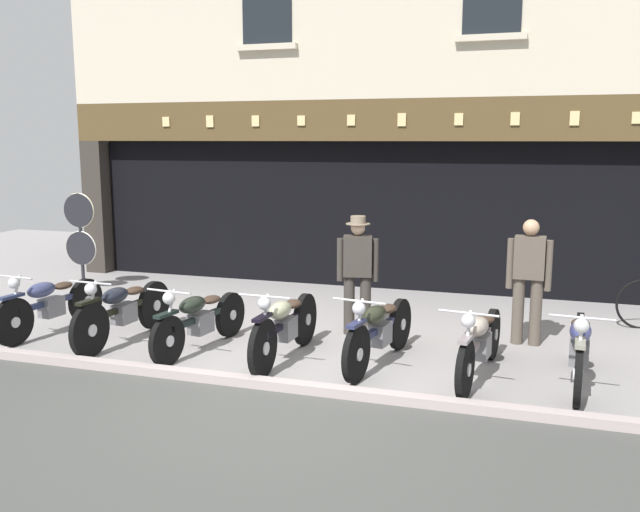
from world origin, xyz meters
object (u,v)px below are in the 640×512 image
(shopkeeper_center, at_px, (529,276))
(advert_board_far, at_px, (560,198))
(motorcycle_right, at_px, (480,342))
(motorcycle_left, at_px, (123,310))
(tyre_sign_pole, at_px, (80,231))
(motorcycle_far_right, at_px, (579,347))
(motorcycle_far_left, at_px, (50,303))
(advert_board_near, at_px, (495,194))
(motorcycle_center, at_px, (285,325))
(motorcycle_center_left, at_px, (199,319))
(motorcycle_center_right, at_px, (379,330))
(salesman_left, at_px, (358,270))

(shopkeeper_center, xyz_separation_m, advert_board_far, (0.43, 2.83, 0.77))
(advert_board_far, bearing_deg, motorcycle_right, -101.90)
(motorcycle_left, relative_size, tyre_sign_pole, 1.18)
(motorcycle_far_right, distance_m, advert_board_far, 4.41)
(tyre_sign_pole, height_order, advert_board_far, advert_board_far)
(motorcycle_far_left, bearing_deg, advert_board_far, -141.61)
(motorcycle_right, xyz_separation_m, advert_board_near, (-0.14, 4.30, 1.32))
(motorcycle_left, distance_m, advert_board_far, 7.07)
(motorcycle_far_left, height_order, motorcycle_center, motorcycle_center)
(advert_board_far, bearing_deg, advert_board_near, -180.00)
(motorcycle_far_right, relative_size, tyre_sign_pole, 1.15)
(motorcycle_center, height_order, shopkeeper_center, shopkeeper_center)
(motorcycle_center_left, distance_m, tyre_sign_pole, 4.49)
(motorcycle_far_left, height_order, shopkeeper_center, shopkeeper_center)
(motorcycle_center, height_order, motorcycle_right, motorcycle_center)
(motorcycle_center_right, height_order, salesman_left, salesman_left)
(motorcycle_right, height_order, advert_board_near, advert_board_near)
(motorcycle_far_right, bearing_deg, tyre_sign_pole, -13.25)
(shopkeeper_center, distance_m, advert_board_far, 2.97)
(motorcycle_center, relative_size, motorcycle_right, 0.98)
(motorcycle_center, xyz_separation_m, advert_board_near, (2.14, 4.37, 1.30))
(motorcycle_center, distance_m, motorcycle_far_right, 3.33)
(motorcycle_far_left, height_order, motorcycle_center_right, motorcycle_center_right)
(motorcycle_center, distance_m, shopkeeper_center, 3.20)
(motorcycle_left, height_order, motorcycle_center_left, motorcycle_left)
(motorcycle_far_right, bearing_deg, advert_board_near, -70.85)
(motorcycle_far_right, bearing_deg, motorcycle_center, 6.18)
(motorcycle_center, distance_m, advert_board_near, 5.04)
(motorcycle_center_left, bearing_deg, motorcycle_right, -170.97)
(motorcycle_left, bearing_deg, motorcycle_center, -177.94)
(motorcycle_far_left, distance_m, shopkeeper_center, 6.40)
(motorcycle_left, relative_size, motorcycle_center_left, 1.05)
(motorcycle_left, distance_m, motorcycle_center, 2.27)
(motorcycle_center_left, xyz_separation_m, salesman_left, (1.71, 1.32, 0.48))
(motorcycle_left, relative_size, motorcycle_center_right, 1.01)
(motorcycle_right, relative_size, advert_board_near, 2.13)
(motorcycle_left, xyz_separation_m, shopkeeper_center, (5.03, 1.49, 0.47))
(salesman_left, height_order, advert_board_near, advert_board_near)
(motorcycle_left, bearing_deg, tyre_sign_pole, -42.12)
(motorcycle_center_right, bearing_deg, advert_board_near, -94.44)
(tyre_sign_pole, height_order, advert_board_near, advert_board_near)
(motorcycle_center_left, bearing_deg, advert_board_near, -118.85)
(motorcycle_center, bearing_deg, shopkeeper_center, -148.62)
(motorcycle_center, relative_size, advert_board_far, 1.93)
(motorcycle_far_right, relative_size, salesman_left, 1.21)
(motorcycle_far_left, height_order, motorcycle_right, motorcycle_far_left)
(motorcycle_center_left, height_order, tyre_sign_pole, tyre_sign_pole)
(motorcycle_far_left, relative_size, salesman_left, 1.20)
(motorcycle_right, distance_m, salesman_left, 2.20)
(motorcycle_far_right, xyz_separation_m, tyre_sign_pole, (-8.10, 2.44, 0.63))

